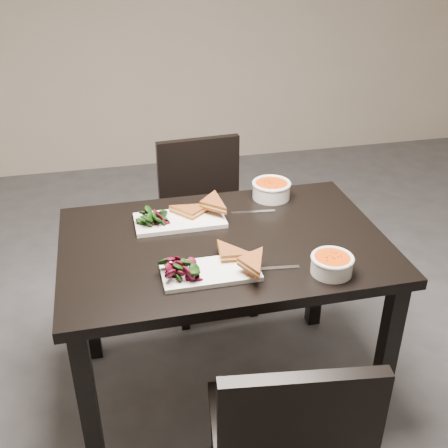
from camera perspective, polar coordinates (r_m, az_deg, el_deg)
name	(u,v)px	position (r m, az deg, el deg)	size (l,w,h in m)	color
ground	(299,359)	(2.64, 7.81, -13.85)	(5.00, 5.00, 0.00)	#47474C
table	(224,263)	(2.07, 0.00, -4.08)	(1.20, 0.80, 0.75)	black
chair_near	(288,442)	(1.69, 6.66, -21.73)	(0.47, 0.47, 0.85)	black
chair_far	(205,215)	(2.77, -1.99, 0.99)	(0.45, 0.45, 0.85)	black
plate_near	(210,272)	(1.83, -1.45, -5.03)	(0.33, 0.16, 0.02)	white
sandwich_near	(228,258)	(1.84, 0.43, -3.62)	(0.16, 0.12, 0.05)	#AB5523
salad_near	(180,268)	(1.80, -4.58, -4.61)	(0.10, 0.09, 0.04)	black
soup_bowl_near	(332,263)	(1.86, 11.22, -4.06)	(0.14, 0.14, 0.07)	white
cutlery_near	(273,268)	(1.87, 5.19, -4.62)	(0.18, 0.02, 0.00)	silver
plate_far	(180,220)	(2.15, -4.65, 0.38)	(0.35, 0.18, 0.02)	white
sandwich_far	(197,212)	(2.12, -2.89, 1.26)	(0.18, 0.13, 0.06)	#AB5523
salad_far	(154,216)	(2.12, -7.35, 0.86)	(0.11, 0.10, 0.05)	black
soup_bowl_far	(271,189)	(2.33, 4.97, 3.69)	(0.17, 0.17, 0.07)	white
cutlery_far	(253,212)	(2.22, 3.08, 1.28)	(0.18, 0.02, 0.00)	silver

